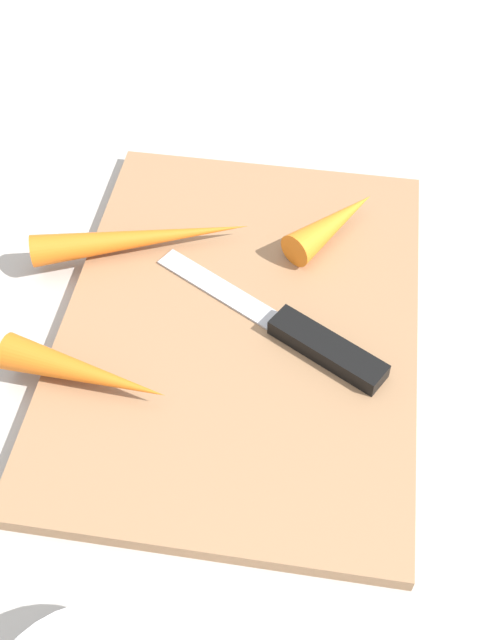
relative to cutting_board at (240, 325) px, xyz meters
The scene contains 6 objects.
ground_plane 0.01m from the cutting_board, ahead, with size 1.40×1.40×0.00m, color #ADA8A0.
cutting_board is the anchor object (origin of this frame).
knife 0.06m from the cutting_board, 74.04° to the left, with size 0.12×0.18×0.01m.
carrot_longest 0.11m from the cutting_board, 124.53° to the right, with size 0.03×0.03×0.17m, color orange.
carrot_medium 0.12m from the cutting_board, 52.78° to the right, with size 0.03×0.03×0.12m, color orange.
carrot_shortest 0.12m from the cutting_board, 148.76° to the left, with size 0.03×0.03×0.09m, color orange.
Camera 1 is at (0.36, 0.06, 0.46)m, focal length 43.62 mm.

